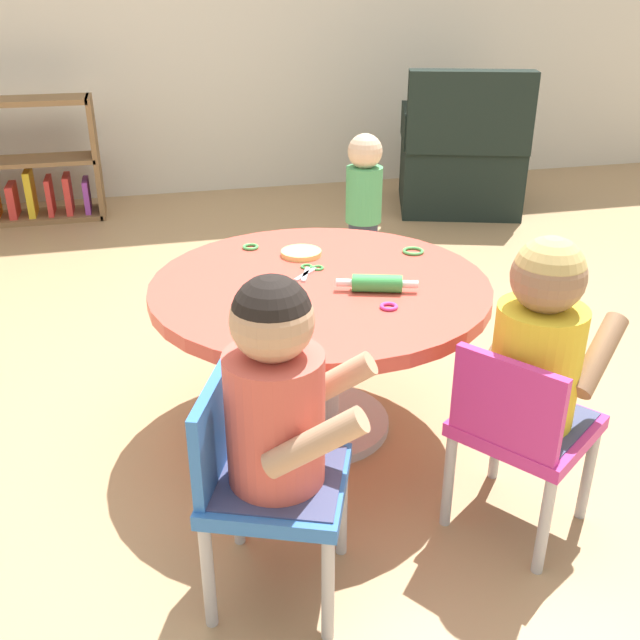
# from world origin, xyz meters

# --- Properties ---
(ground_plane) EXTENTS (10.00, 10.00, 0.00)m
(ground_plane) POSITION_xyz_m (0.00, 0.00, 0.00)
(ground_plane) COLOR tan
(craft_table) EXTENTS (0.99, 0.99, 0.50)m
(craft_table) POSITION_xyz_m (0.00, 0.00, 0.40)
(craft_table) COLOR silver
(craft_table) RESTS_ON ground
(child_chair_left) EXTENTS (0.39, 0.39, 0.54)m
(child_chair_left) POSITION_xyz_m (-0.29, -0.61, 0.31)
(child_chair_left) COLOR #B7B7BC
(child_chair_left) RESTS_ON ground
(seated_child_left) EXTENTS (0.42, 0.38, 0.51)m
(seated_child_left) POSITION_xyz_m (-0.25, -0.63, 0.53)
(seated_child_left) COLOR #3F4772
(seated_child_left) RESTS_ON ground
(child_chair_right) EXTENTS (0.42, 0.42, 0.54)m
(child_chair_right) POSITION_xyz_m (0.36, -0.57, 0.31)
(child_chair_right) COLOR #B7B7BC
(child_chair_right) RESTS_ON ground
(seated_child_right) EXTENTS (0.44, 0.42, 0.51)m
(seated_child_right) POSITION_xyz_m (0.39, -0.55, 0.53)
(seated_child_right) COLOR #3F4772
(seated_child_right) RESTS_ON ground
(bookshelf_low) EXTENTS (0.93, 0.28, 0.70)m
(bookshelf_low) POSITION_xyz_m (-1.18, 2.55, 0.29)
(bookshelf_low) COLOR olive
(bookshelf_low) RESTS_ON ground
(armchair_dark) EXTENTS (0.89, 0.90, 0.85)m
(armchair_dark) POSITION_xyz_m (1.43, 2.15, 0.31)
(armchair_dark) COLOR black
(armchair_dark) RESTS_ON ground
(toddler_standing) EXTENTS (0.17, 0.17, 0.67)m
(toddler_standing) POSITION_xyz_m (0.53, 1.25, 0.36)
(toddler_standing) COLOR #33384C
(toddler_standing) RESTS_ON ground
(rolling_pin) EXTENTS (0.23, 0.09, 0.05)m
(rolling_pin) POSITION_xyz_m (0.14, -0.11, 0.53)
(rolling_pin) COLOR green
(rolling_pin) RESTS_ON craft_table
(craft_scissors) EXTENTS (0.12, 0.14, 0.01)m
(craft_scissors) POSITION_xyz_m (-0.01, 0.08, 0.51)
(craft_scissors) COLOR silver
(craft_scissors) RESTS_ON craft_table
(playdough_blob_0) EXTENTS (0.13, 0.13, 0.02)m
(playdough_blob_0) POSITION_xyz_m (-0.01, 0.22, 0.51)
(playdough_blob_0) COLOR #F2CC72
(playdough_blob_0) RESTS_ON craft_table
(playdough_blob_1) EXTENTS (0.12, 0.12, 0.02)m
(playdough_blob_1) POSITION_xyz_m (-0.18, -0.11, 0.51)
(playdough_blob_1) COLOR #F2CC72
(playdough_blob_1) RESTS_ON craft_table
(cookie_cutter_0) EXTENTS (0.05, 0.05, 0.01)m
(cookie_cutter_0) POSITION_xyz_m (0.13, -0.23, 0.51)
(cookie_cutter_0) COLOR #D83FA5
(cookie_cutter_0) RESTS_ON craft_table
(cookie_cutter_1) EXTENTS (0.07, 0.07, 0.01)m
(cookie_cutter_1) POSITION_xyz_m (0.35, 0.16, 0.51)
(cookie_cutter_1) COLOR #4CB259
(cookie_cutter_1) RESTS_ON craft_table
(cookie_cutter_2) EXTENTS (0.05, 0.05, 0.01)m
(cookie_cutter_2) POSITION_xyz_m (-0.15, 0.33, 0.51)
(cookie_cutter_2) COLOR #4CB259
(cookie_cutter_2) RESTS_ON craft_table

